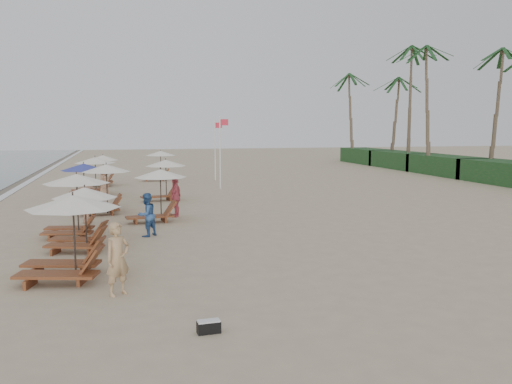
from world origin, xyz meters
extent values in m
plane|color=tan|center=(0.00, 0.00, 0.00)|extent=(160.00, 160.00, 0.00)
cube|color=#193D1C|center=(22.00, 14.50, 0.80)|extent=(3.20, 8.00, 1.60)
cube|color=#193D1C|center=(22.00, 22.00, 0.80)|extent=(3.20, 8.00, 1.60)
cube|color=#193D1C|center=(22.00, 29.50, 0.80)|extent=(3.20, 8.00, 1.60)
cube|color=#193D1C|center=(22.00, 37.00, 0.80)|extent=(3.20, 8.00, 1.60)
cylinder|color=brown|center=(22.90, 18.00, 4.90)|extent=(0.36, 0.36, 9.80)
cylinder|color=brown|center=(21.10, 23.20, 5.30)|extent=(0.36, 0.36, 10.60)
cylinder|color=brown|center=(22.00, 28.40, 5.70)|extent=(0.36, 0.36, 11.40)
cylinder|color=brown|center=(22.90, 33.60, 4.50)|extent=(0.36, 0.36, 9.00)
cylinder|color=brown|center=(21.10, 38.80, 4.90)|extent=(0.36, 0.36, 9.80)
cylinder|color=black|center=(-5.72, -2.66, 1.08)|extent=(0.05, 0.05, 2.17)
cone|color=white|center=(-5.72, -2.66, 2.07)|extent=(2.46, 2.46, 0.35)
cylinder|color=black|center=(-5.65, 0.84, 0.99)|extent=(0.05, 0.05, 1.99)
cone|color=white|center=(-5.65, 0.84, 1.89)|extent=(2.10, 2.10, 0.35)
cylinder|color=black|center=(-6.08, 3.12, 1.12)|extent=(0.05, 0.05, 2.24)
cone|color=white|center=(-6.08, 3.12, 2.14)|extent=(2.42, 2.42, 0.35)
cylinder|color=black|center=(-5.17, 8.29, 1.11)|extent=(0.05, 0.05, 2.22)
cone|color=white|center=(-5.17, 8.29, 2.12)|extent=(2.22, 2.22, 0.35)
cylinder|color=black|center=(-6.35, 10.76, 1.06)|extent=(0.05, 0.05, 2.12)
cone|color=#333B98|center=(-6.35, 10.76, 2.02)|extent=(2.28, 2.28, 0.35)
cylinder|color=black|center=(-6.01, 15.43, 1.09)|extent=(0.05, 0.05, 2.17)
cone|color=white|center=(-6.01, 15.43, 2.07)|extent=(2.36, 2.36, 0.35)
cylinder|color=black|center=(-5.74, 20.42, 1.02)|extent=(0.05, 0.05, 2.03)
cone|color=white|center=(-5.74, 20.42, 1.93)|extent=(2.06, 2.06, 0.35)
cylinder|color=black|center=(-2.87, 5.69, 1.07)|extent=(0.05, 0.05, 2.15)
cone|color=white|center=(-2.87, 5.69, 2.05)|extent=(2.24, 2.24, 0.35)
cylinder|color=black|center=(-2.12, 12.30, 1.07)|extent=(0.05, 0.05, 2.15)
cone|color=white|center=(-2.12, 12.30, 2.05)|extent=(2.24, 2.24, 0.35)
cylinder|color=black|center=(-1.65, 23.32, 1.07)|extent=(0.05, 0.05, 2.15)
cone|color=white|center=(-1.65, 23.32, 2.05)|extent=(2.24, 2.24, 0.35)
imported|color=tan|center=(-4.59, -4.45, 0.89)|extent=(0.78, 0.72, 1.79)
imported|color=#2E528A|center=(-3.62, 2.42, 0.81)|extent=(0.99, 0.98, 1.62)
imported|color=#95654C|center=(-5.92, 5.76, 0.86)|extent=(1.22, 1.24, 1.71)
imported|color=#C9505F|center=(-2.16, 6.50, 0.89)|extent=(0.84, 1.12, 1.77)
imported|color=tan|center=(-5.48, 13.89, 0.90)|extent=(0.82, 1.02, 1.80)
cube|color=black|center=(-2.86, -7.33, 0.11)|extent=(0.47, 0.26, 0.23)
cube|color=silver|center=(-2.86, -7.33, 0.24)|extent=(0.45, 0.24, 0.04)
cylinder|color=silver|center=(1.71, 16.73, 2.36)|extent=(0.08, 0.08, 4.72)
cube|color=red|center=(1.99, 16.73, 4.32)|extent=(0.55, 0.02, 0.40)
cylinder|color=silver|center=(2.37, 22.49, 2.27)|extent=(0.08, 0.08, 4.54)
cube|color=red|center=(2.65, 22.49, 4.14)|extent=(0.55, 0.02, 0.40)
camera|label=1|loc=(-4.40, -17.33, 4.04)|focal=37.37mm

